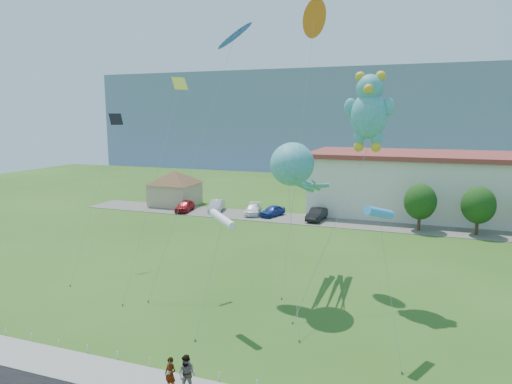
% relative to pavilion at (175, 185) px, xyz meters
% --- Properties ---
extents(ground, '(160.00, 160.00, 0.00)m').
position_rel_pavilion_xyz_m(ground, '(24.00, -38.00, -3.02)').
color(ground, '#2B4F16').
rests_on(ground, ground).
extents(parking_strip, '(70.00, 6.00, 0.06)m').
position_rel_pavilion_xyz_m(parking_strip, '(24.00, -3.00, -2.99)').
color(parking_strip, '#59544C').
rests_on(parking_strip, ground).
extents(hill_ridge, '(160.00, 50.00, 25.00)m').
position_rel_pavilion_xyz_m(hill_ridge, '(24.00, 82.00, 9.48)').
color(hill_ridge, slate).
rests_on(hill_ridge, ground).
extents(pavilion, '(9.20, 9.20, 5.00)m').
position_rel_pavilion_xyz_m(pavilion, '(0.00, 0.00, 0.00)').
color(pavilion, tan).
rests_on(pavilion, ground).
extents(rope_fence, '(26.05, 0.05, 0.50)m').
position_rel_pavilion_xyz_m(rope_fence, '(24.00, -39.30, -2.77)').
color(rope_fence, white).
rests_on(rope_fence, ground).
extents(tree_near, '(3.60, 3.60, 5.47)m').
position_rel_pavilion_xyz_m(tree_near, '(34.00, -4.00, 0.36)').
color(tree_near, '#3F2B19').
rests_on(tree_near, ground).
extents(tree_mid, '(3.60, 3.60, 5.47)m').
position_rel_pavilion_xyz_m(tree_mid, '(40.00, -4.00, 0.36)').
color(tree_mid, '#3F2B19').
rests_on(tree_mid, ground).
extents(pedestrian_left, '(0.65, 0.47, 1.65)m').
position_rel_pavilion_xyz_m(pedestrian_left, '(23.22, -40.90, -2.10)').
color(pedestrian_left, gray).
rests_on(pedestrian_left, sidewalk).
extents(pedestrian_right, '(0.96, 0.78, 1.88)m').
position_rel_pavilion_xyz_m(pedestrian_right, '(24.05, -40.81, -1.98)').
color(pedestrian_right, gray).
rests_on(pedestrian_right, sidewalk).
extents(parked_car_red, '(2.42, 4.58, 1.49)m').
position_rel_pavilion_xyz_m(parked_car_red, '(3.66, -3.80, -2.22)').
color(parked_car_red, '#AC151C').
rests_on(parked_car_red, parking_strip).
extents(parked_car_silver, '(2.59, 4.79, 1.50)m').
position_rel_pavilion_xyz_m(parked_car_silver, '(7.70, -2.17, -2.21)').
color(parked_car_silver, '#B4B2BA').
rests_on(parked_car_silver, parking_strip).
extents(parked_car_white, '(2.83, 4.96, 1.35)m').
position_rel_pavilion_xyz_m(parked_car_white, '(13.18, -2.54, -2.29)').
color(parked_car_white, white).
rests_on(parked_car_white, parking_strip).
extents(parked_car_blue, '(2.90, 4.35, 1.38)m').
position_rel_pavilion_xyz_m(parked_car_blue, '(15.92, -2.59, -2.27)').
color(parked_car_blue, navy).
rests_on(parked_car_blue, parking_strip).
extents(parked_car_black, '(2.04, 4.79, 1.54)m').
position_rel_pavilion_xyz_m(parked_car_black, '(21.92, -3.00, -2.20)').
color(parked_car_black, black).
rests_on(parked_car_black, parking_strip).
extents(octopus_kite, '(3.72, 13.01, 11.24)m').
position_rel_pavilion_xyz_m(octopus_kite, '(25.55, -26.88, 5.99)').
color(octopus_kite, teal).
rests_on(octopus_kite, ground).
extents(teddy_bear_kite, '(5.25, 8.05, 16.06)m').
position_rel_pavilion_xyz_m(teddy_bear_kite, '(30.19, -25.05, 10.42)').
color(teddy_bear_kite, teal).
rests_on(teddy_bear_kite, ground).
extents(small_kite_blue, '(5.01, 7.21, 19.56)m').
position_rel_pavilion_xyz_m(small_kite_blue, '(20.17, -25.80, 15.36)').
color(small_kite_blue, blue).
rests_on(small_kite_blue, ground).
extents(small_kite_white, '(0.96, 3.76, 7.26)m').
position_rel_pavilion_xyz_m(small_kite_white, '(22.65, -33.50, 3.75)').
color(small_kite_white, white).
rests_on(small_kite_white, ground).
extents(small_kite_cyan, '(1.99, 3.68, 8.23)m').
position_rel_pavilion_xyz_m(small_kite_cyan, '(31.83, -33.05, 4.72)').
color(small_kite_cyan, '#369CF6').
rests_on(small_kite_cyan, ground).
extents(small_kite_black, '(1.30, 8.18, 13.16)m').
position_rel_pavilion_xyz_m(small_kite_black, '(8.34, -25.04, 8.11)').
color(small_kite_black, black).
rests_on(small_kite_black, ground).
extents(small_kite_orange, '(1.80, 7.91, 21.25)m').
position_rel_pavilion_xyz_m(small_kite_orange, '(25.27, -21.44, 16.98)').
color(small_kite_orange, orange).
rests_on(small_kite_orange, ground).
extents(small_kite_yellow, '(2.09, 7.04, 15.86)m').
position_rel_pavilion_xyz_m(small_kite_yellow, '(16.12, -27.76, 10.34)').
color(small_kite_yellow, yellow).
rests_on(small_kite_yellow, ground).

